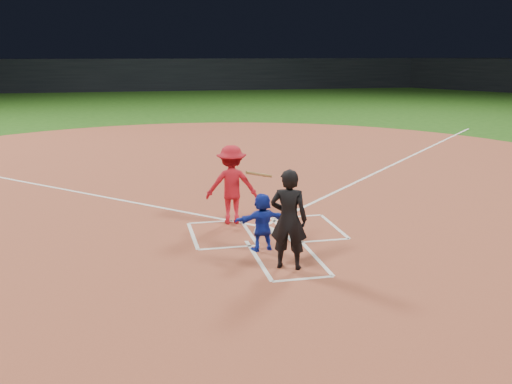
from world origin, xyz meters
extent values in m
plane|color=#1C4912|center=(0.00, 0.00, 0.00)|extent=(120.00, 120.00, 0.00)
cylinder|color=brown|center=(0.00, 6.00, 0.01)|extent=(28.00, 28.00, 0.01)
cube|color=black|center=(0.00, 48.00, 1.60)|extent=(80.00, 1.20, 3.20)
cylinder|color=white|center=(0.00, 0.00, 0.02)|extent=(0.60, 0.60, 0.02)
imported|color=#162CB3|center=(-0.35, -1.18, 0.59)|extent=(1.11, 0.48, 1.15)
imported|color=black|center=(-0.11, -2.22, 0.93)|extent=(0.79, 0.68, 1.83)
cube|color=white|center=(-0.98, 0.92, 0.01)|extent=(1.22, 0.08, 0.01)
cube|color=white|center=(-0.98, -0.92, 0.01)|extent=(1.22, 0.08, 0.01)
cube|color=white|center=(-0.37, 0.00, 0.01)|extent=(0.08, 1.83, 0.01)
cube|color=white|center=(-1.59, 0.00, 0.01)|extent=(0.08, 1.83, 0.01)
cube|color=white|center=(0.98, 0.92, 0.01)|extent=(1.22, 0.08, 0.01)
cube|color=white|center=(0.98, -0.92, 0.01)|extent=(1.22, 0.08, 0.01)
cube|color=white|center=(0.37, 0.00, 0.01)|extent=(0.08, 1.83, 0.01)
cube|color=white|center=(1.59, 0.00, 0.01)|extent=(0.08, 1.83, 0.01)
cube|color=white|center=(-0.55, -1.70, 0.01)|extent=(0.08, 2.20, 0.01)
cube|color=white|center=(0.55, -1.70, 0.01)|extent=(0.08, 2.20, 0.01)
cube|color=white|center=(0.00, -2.80, 0.01)|extent=(1.10, 0.08, 0.01)
cube|color=white|center=(7.07, 7.37, 0.01)|extent=(14.21, 14.21, 0.01)
imported|color=red|center=(-0.61, 0.76, 0.91)|extent=(1.21, 0.77, 1.79)
cylinder|color=olive|center=(-0.01, 0.61, 1.15)|extent=(0.73, 0.53, 0.28)
camera|label=1|loc=(-2.78, -11.58, 3.81)|focal=40.00mm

